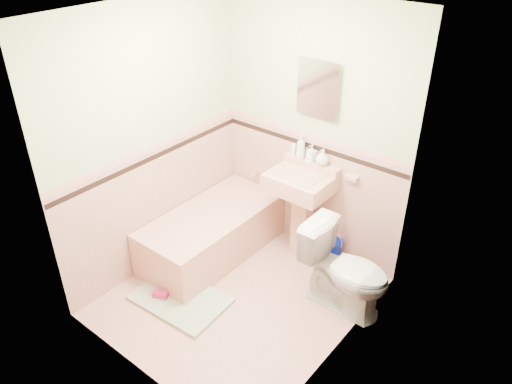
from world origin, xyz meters
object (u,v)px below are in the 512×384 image
Objects in this scene: soap_bottle_mid at (312,153)px; shoe at (160,294)px; soap_bottle_left at (301,147)px; toilet at (346,270)px; sink at (299,216)px; medicine_cabinet at (319,88)px; soap_bottle_right at (322,157)px; bucket at (331,249)px; bathtub at (212,235)px.

soap_bottle_mid is 1.91m from shoe.
toilet is (0.87, -0.54, -0.71)m from soap_bottle_left.
sink is at bearing -86.46° from soap_bottle_mid.
sink is 2.05× the size of medicine_cabinet.
soap_bottle_mid reaches higher than soap_bottle_right.
medicine_cabinet is 1.96× the size of bucket.
soap_bottle_left is at bearing 180.00° from soap_bottle_mid.
soap_bottle_mid is at bearing 54.20° from toilet.
sink is 1.25m from medicine_cabinet.
toilet is at bearing -31.56° from soap_bottle_left.
toilet is (0.75, -0.54, -0.68)m from soap_bottle_mid.
bathtub is at bearing -138.05° from soap_bottle_right.
soap_bottle_mid is at bearing 46.71° from bathtub.
soap_bottle_mid is 1.15m from toilet.
shoe is (-1.32, -0.98, -0.34)m from toilet.
soap_bottle_left is at bearing -167.29° from medicine_cabinet.
bathtub reaches higher than bucket.
soap_bottle_left is 1.45× the size of soap_bottle_right.
bucket is at bearing -10.86° from soap_bottle_right.
soap_bottle_right is (0.79, 0.71, 0.84)m from bathtub.
soap_bottle_left reaches higher than soap_bottle_mid.
medicine_cabinet is 2.85× the size of soap_bottle_right.
toilet is 5.82× the size of shoe.
medicine_cabinet is 2.33m from shoe.
shoe is at bearing -110.47° from soap_bottle_mid.
toilet is at bearing -25.71° from sink.
soap_bottle_left is at bearing 52.39° from bathtub.
medicine_cabinet reaches higher than soap_bottle_mid.
soap_bottle_mid reaches higher than bucket.
soap_bottle_right is at bearing 0.00° from soap_bottle_left.
soap_bottle_left reaches higher than bucket.
soap_bottle_left is at bearing 58.15° from toilet.
shoe is (0.10, -0.81, -0.16)m from bathtub.
medicine_cabinet is at bearing 167.55° from bucket.
toilet is (0.74, -0.36, -0.07)m from sink.
bucket is (0.99, 0.67, -0.11)m from bathtub.
bathtub is 8.97× the size of soap_bottle_mid.
soap_bottle_left reaches higher than soap_bottle_right.
soap_bottle_mid is at bearing 0.00° from soap_bottle_left.
shoe is at bearing -110.47° from medicine_cabinet.
sink is 5.54× the size of soap_bottle_mid.
bathtub is at bearing -145.80° from bucket.
sink is at bearing -53.54° from soap_bottle_left.
sink is at bearing -90.00° from medicine_cabinet.
soap_bottle_mid is at bearing 46.03° from shoe.
bathtub is 1.90× the size of toilet.
soap_bottle_left is 0.25m from soap_bottle_right.
sink is 5.85× the size of soap_bottle_right.
sink is at bearing 37.93° from bathtub.
soap_bottle_right is 1.07m from toilet.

